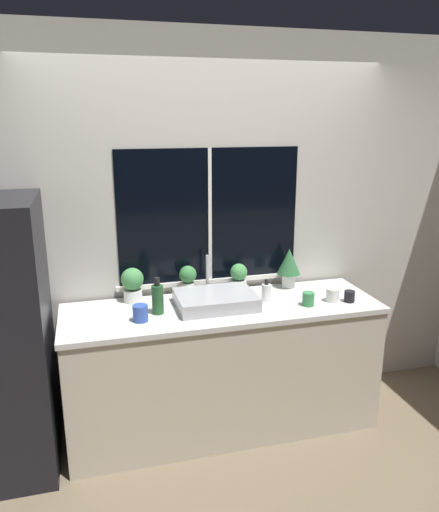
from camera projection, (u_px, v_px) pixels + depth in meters
ground_plane at (236, 452)px, 3.28m from camera, size 14.00×14.00×0.00m
wall_back at (209, 229)px, 3.57m from camera, size 8.00×0.09×2.70m
wall_right at (397, 200)px, 4.83m from camera, size 0.06×7.00×2.70m
counter at (223, 367)px, 3.45m from camera, size 2.12×0.66×0.91m
sink at (215, 300)px, 3.32m from camera, size 0.52×0.44×0.29m
potted_plant_far_left at (133, 284)px, 3.39m from camera, size 0.15×0.15×0.24m
potted_plant_center_left at (188, 279)px, 3.48m from camera, size 0.12×0.12×0.22m
potted_plant_center_right at (239, 277)px, 3.58m from camera, size 0.12×0.12×0.21m
potted_plant_far_right at (289, 264)px, 3.66m from camera, size 0.17×0.17×0.29m
soap_bottle at (266, 292)px, 3.42m from camera, size 0.06×0.06×0.15m
bottle_tall at (158, 299)px, 3.18m from camera, size 0.08×0.08×0.24m
mug_blue at (140, 313)px, 3.08m from camera, size 0.09×0.09×0.10m
mug_white at (333, 295)px, 3.40m from camera, size 0.09×0.09×0.09m
mug_green at (308, 299)px, 3.33m from camera, size 0.08×0.08×0.09m
mug_black at (349, 296)px, 3.40m from camera, size 0.07×0.07×0.08m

